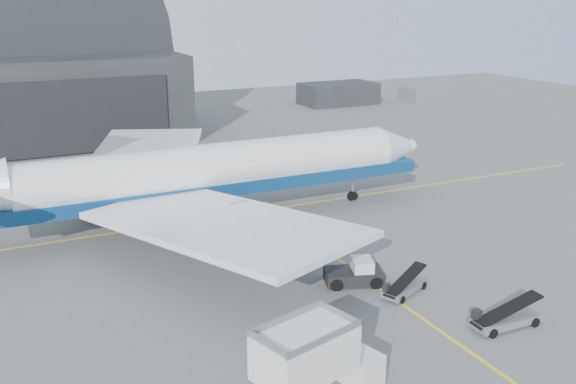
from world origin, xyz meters
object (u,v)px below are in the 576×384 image
belt_loader_a (404,287)px  belt_loader_b (505,319)px  pushback_tug (355,274)px  airliner (196,174)px  catering_truck (314,372)px

belt_loader_a → belt_loader_b: (2.87, -6.59, 0.07)m
pushback_tug → belt_loader_b: belt_loader_b is taller
belt_loader_b → airliner: bearing=114.5°
catering_truck → belt_loader_a: size_ratio=1.77×
airliner → belt_loader_b: bearing=-67.0°
catering_truck → belt_loader_b: catering_truck is taller
airliner → catering_truck: 29.39m
airliner → belt_loader_a: 21.95m
pushback_tug → belt_loader_a: 3.68m
pushback_tug → belt_loader_b: (5.05, -9.55, -0.13)m
pushback_tug → belt_loader_b: 10.80m
airliner → belt_loader_a: airliner is taller
airliner → catering_truck: size_ratio=6.31×
airliner → belt_loader_a: bearing=-67.1°
airliner → belt_loader_b: 29.03m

